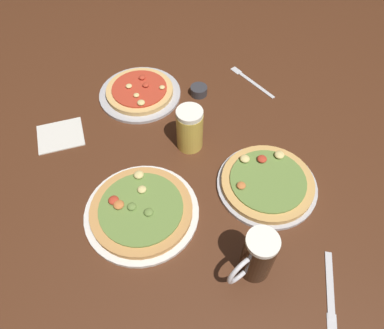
% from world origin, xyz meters
% --- Properties ---
extents(ground_plane, '(2.40, 2.40, 0.03)m').
position_xyz_m(ground_plane, '(0.00, 0.00, -0.01)').
color(ground_plane, '#4C2816').
extents(pizza_plate_near, '(0.31, 0.31, 0.05)m').
position_xyz_m(pizza_plate_near, '(0.23, -0.09, 0.02)').
color(pizza_plate_near, '#B2B2B7').
rests_on(pizza_plate_near, ground_plane).
extents(pizza_plate_far, '(0.31, 0.31, 0.05)m').
position_xyz_m(pizza_plate_far, '(-0.17, 0.36, 0.02)').
color(pizza_plate_far, '#B2B2B7').
rests_on(pizza_plate_far, ground_plane).
extents(pizza_plate_side, '(0.34, 0.34, 0.05)m').
position_xyz_m(pizza_plate_side, '(-0.16, -0.16, 0.02)').
color(pizza_plate_side, silver).
rests_on(pizza_plate_side, ground_plane).
extents(beer_mug_dark, '(0.09, 0.14, 0.16)m').
position_xyz_m(beer_mug_dark, '(-0.00, 0.11, 0.08)').
color(beer_mug_dark, gold).
rests_on(beer_mug_dark, ground_plane).
extents(beer_mug_amber, '(0.13, 0.11, 0.17)m').
position_xyz_m(beer_mug_amber, '(0.14, -0.35, 0.08)').
color(beer_mug_amber, black).
rests_on(beer_mug_amber, ground_plane).
extents(ramekin_sauce, '(0.06, 0.06, 0.03)m').
position_xyz_m(ramekin_sauce, '(0.05, 0.35, 0.02)').
color(ramekin_sauce, '#333338').
rests_on(ramekin_sauce, ground_plane).
extents(napkin_folded, '(0.18, 0.17, 0.01)m').
position_xyz_m(napkin_folded, '(-0.45, 0.17, 0.00)').
color(napkin_folded, silver).
rests_on(napkin_folded, ground_plane).
extents(fork_left, '(0.15, 0.20, 0.01)m').
position_xyz_m(fork_left, '(0.27, 0.41, 0.00)').
color(fork_left, silver).
rests_on(fork_left, ground_plane).
extents(knife_right, '(0.08, 0.22, 0.01)m').
position_xyz_m(knife_right, '(0.32, -0.43, 0.00)').
color(knife_right, silver).
rests_on(knife_right, ground_plane).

